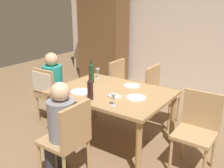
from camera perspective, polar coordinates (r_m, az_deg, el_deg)
ground_plane at (r=3.79m, az=-0.00°, el=-12.33°), size 10.00×10.00×0.00m
rear_room_partition at (r=5.77m, az=16.16°, el=11.80°), size 6.40×0.12×2.70m
armoire_cabinet at (r=6.27m, az=-1.96°, el=10.63°), size 1.18×0.62×2.18m
dining_table at (r=3.50m, az=-0.00°, el=-2.88°), size 1.52×1.10×0.75m
chair_near at (r=2.86m, az=-9.45°, el=-11.25°), size 0.44×0.44×0.92m
chair_left_end at (r=4.16m, az=-13.97°, el=-1.00°), size 0.44×0.46×0.92m
chair_right_end at (r=3.18m, az=18.24°, el=-8.75°), size 0.44×0.44×0.92m
chair_far_left at (r=4.50m, az=2.29°, el=0.17°), size 0.44×0.44×0.92m
chair_far_right at (r=4.19m, az=10.18°, el=-1.49°), size 0.44×0.44×0.92m
person_woman_host at (r=2.88m, az=-11.21°, el=-8.54°), size 0.35×0.30×1.12m
person_man_bearded at (r=4.24m, az=-12.54°, el=0.37°), size 0.31×0.36×1.14m
wine_bottle_tall_green at (r=3.16m, az=-4.78°, el=-1.01°), size 0.07×0.07×0.32m
wine_bottle_dark_red at (r=3.79m, az=-4.51°, el=2.51°), size 0.07×0.07×0.34m
wine_glass_near_left at (r=2.97m, az=0.30°, el=-2.87°), size 0.07×0.07×0.15m
wine_glass_centre at (r=4.03m, az=-3.13°, el=2.83°), size 0.07×0.07×0.15m
dinner_plate_host at (r=3.45m, az=-6.77°, el=-1.69°), size 0.28×0.28×0.01m
dinner_plate_guest_left at (r=3.24m, az=5.26°, el=-3.00°), size 0.25×0.25×0.01m
dinner_plate_guest_right at (r=3.67m, az=4.36°, el=-0.38°), size 0.24×0.24×0.01m
folded_napkin at (r=3.24m, az=0.60°, el=-2.76°), size 0.19×0.16×0.03m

